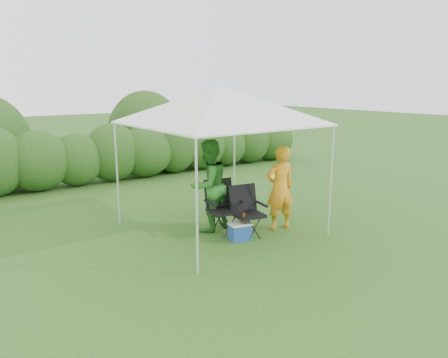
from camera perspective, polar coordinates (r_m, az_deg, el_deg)
ground at (r=8.45m, az=1.49°, el=-7.46°), size 70.00×70.00×0.00m
hedge at (r=13.41m, az=-13.98°, el=3.26°), size 14.28×1.53×1.80m
canopy at (r=8.36m, az=-0.54°, el=9.60°), size 3.10×3.10×2.83m
chair_right at (r=8.35m, az=2.94°, el=-3.75°), size 0.68×0.64×0.97m
chair_left at (r=8.49m, az=-0.25°, el=-3.18°), size 0.72×0.67×1.04m
man at (r=8.70m, az=7.31°, el=-1.18°), size 0.68×0.51×1.69m
woman at (r=8.56m, az=-2.03°, el=-0.86°), size 1.01×0.86×1.82m
cooler at (r=8.20m, az=2.07°, el=-6.89°), size 0.44×0.35×0.33m
bottle at (r=8.12m, az=2.60°, el=-5.09°), size 0.06×0.06×0.21m
lawn_toy at (r=13.65m, az=6.58°, el=0.79°), size 0.58×0.48×0.29m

